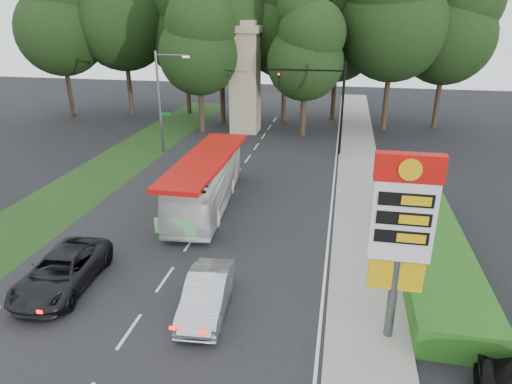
% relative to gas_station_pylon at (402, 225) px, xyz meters
% --- Properties ---
extents(ground, '(120.00, 120.00, 0.00)m').
position_rel_gas_station_pylon_xyz_m(ground, '(-9.20, -1.99, -4.45)').
color(ground, black).
rests_on(ground, ground).
extents(road_surface, '(14.00, 80.00, 0.02)m').
position_rel_gas_station_pylon_xyz_m(road_surface, '(-9.20, 10.01, -4.44)').
color(road_surface, black).
rests_on(road_surface, ground).
extents(sidewalk_right, '(3.00, 80.00, 0.12)m').
position_rel_gas_station_pylon_xyz_m(sidewalk_right, '(-0.70, 10.01, -4.39)').
color(sidewalk_right, gray).
rests_on(sidewalk_right, ground).
extents(grass_verge_left, '(5.00, 50.00, 0.02)m').
position_rel_gas_station_pylon_xyz_m(grass_verge_left, '(-18.70, 16.01, -4.44)').
color(grass_verge_left, '#193814').
rests_on(grass_verge_left, ground).
extents(hedge, '(3.00, 14.00, 1.20)m').
position_rel_gas_station_pylon_xyz_m(hedge, '(2.30, 6.01, -3.85)').
color(hedge, '#205516').
rests_on(hedge, ground).
extents(gas_station_pylon, '(2.10, 0.45, 6.85)m').
position_rel_gas_station_pylon_xyz_m(gas_station_pylon, '(0.00, 0.00, 0.00)').
color(gas_station_pylon, '#59595E').
rests_on(gas_station_pylon, ground).
extents(traffic_signal_mast, '(6.10, 0.35, 7.20)m').
position_rel_gas_station_pylon_xyz_m(traffic_signal_mast, '(-3.52, 22.00, 0.22)').
color(traffic_signal_mast, black).
rests_on(traffic_signal_mast, ground).
extents(streetlight_signs, '(2.75, 0.98, 8.00)m').
position_rel_gas_station_pylon_xyz_m(streetlight_signs, '(-16.19, 20.01, -0.01)').
color(streetlight_signs, '#59595E').
rests_on(streetlight_signs, ground).
extents(monument, '(3.00, 3.00, 10.05)m').
position_rel_gas_station_pylon_xyz_m(monument, '(-11.20, 28.01, 0.66)').
color(monument, gray).
rests_on(monument, ground).
extents(tree_far_west, '(8.96, 8.96, 17.60)m').
position_rel_gas_station_pylon_xyz_m(tree_far_west, '(-31.20, 31.01, 6.24)').
color(tree_far_west, '#2D2116').
rests_on(tree_far_west, ground).
extents(tree_west_mid, '(9.80, 9.80, 19.25)m').
position_rel_gas_station_pylon_xyz_m(tree_west_mid, '(-25.20, 33.01, 7.24)').
color(tree_west_mid, '#2D2116').
rests_on(tree_west_mid, ground).
extents(tree_west_near, '(8.40, 8.40, 16.50)m').
position_rel_gas_station_pylon_xyz_m(tree_west_near, '(-19.20, 35.01, 5.57)').
color(tree_west_near, '#2D2116').
rests_on(tree_west_near, ground).
extents(tree_center_right, '(9.24, 9.24, 18.15)m').
position_rel_gas_station_pylon_xyz_m(tree_center_right, '(-8.20, 33.01, 6.57)').
color(tree_center_right, '#2D2116').
rests_on(tree_center_right, ground).
extents(tree_east_near, '(8.12, 8.12, 15.95)m').
position_rel_gas_station_pylon_xyz_m(tree_east_near, '(-3.20, 35.01, 5.23)').
color(tree_east_near, '#2D2116').
rests_on(tree_east_near, ground).
extents(tree_east_mid, '(9.52, 9.52, 18.70)m').
position_rel_gas_station_pylon_xyz_m(tree_east_mid, '(1.80, 31.01, 6.91)').
color(tree_east_mid, '#2D2116').
rests_on(tree_east_mid, ground).
extents(tree_far_east, '(8.68, 8.68, 17.05)m').
position_rel_gas_station_pylon_xyz_m(tree_far_east, '(6.80, 33.01, 5.90)').
color(tree_far_east, '#2D2116').
rests_on(tree_far_east, ground).
extents(tree_monument_left, '(7.28, 7.28, 14.30)m').
position_rel_gas_station_pylon_xyz_m(tree_monument_left, '(-15.20, 27.01, 4.23)').
color(tree_monument_left, '#2D2116').
rests_on(tree_monument_left, ground).
extents(tree_monument_right, '(6.72, 6.72, 13.20)m').
position_rel_gas_station_pylon_xyz_m(tree_monument_right, '(-5.70, 27.51, 3.56)').
color(tree_monument_right, '#2D2116').
rests_on(tree_monument_right, ground).
extents(transit_bus, '(3.38, 10.91, 2.99)m').
position_rel_gas_station_pylon_xyz_m(transit_bus, '(-9.73, 10.21, -2.95)').
color(transit_bus, silver).
rests_on(transit_bus, ground).
extents(sedan_silver, '(1.92, 4.56, 1.46)m').
position_rel_gas_station_pylon_xyz_m(sedan_silver, '(-6.78, 0.31, -3.72)').
color(sedan_silver, '#B4B6BD').
rests_on(sedan_silver, ground).
extents(suv_charcoal, '(2.81, 5.50, 1.49)m').
position_rel_gas_station_pylon_xyz_m(suv_charcoal, '(-13.18, 0.71, -3.71)').
color(suv_charcoal, black).
rests_on(suv_charcoal, ground).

